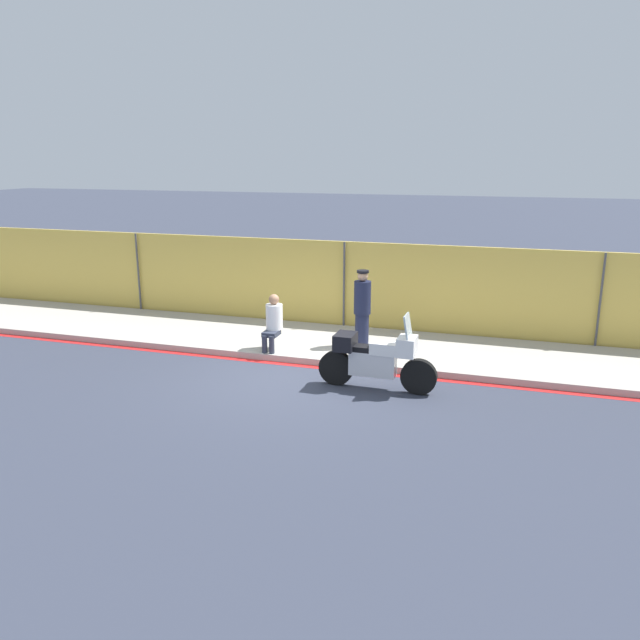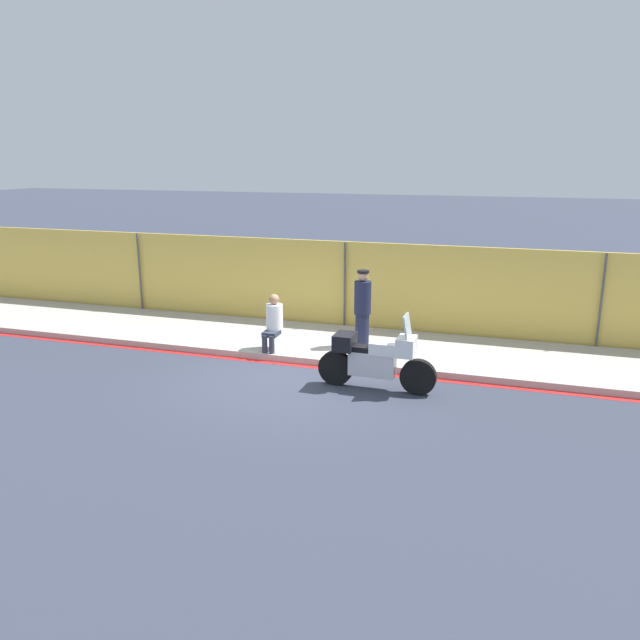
# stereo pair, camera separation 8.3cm
# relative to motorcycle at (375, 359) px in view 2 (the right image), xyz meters

# --- Properties ---
(ground_plane) EXTENTS (120.00, 120.00, 0.00)m
(ground_plane) POSITION_rel_motorcycle_xyz_m (-1.61, 0.12, -0.60)
(ground_plane) COLOR #333847
(sidewalk) EXTENTS (42.85, 2.77, 0.14)m
(sidewalk) POSITION_rel_motorcycle_xyz_m (-1.61, 2.31, -0.53)
(sidewalk) COLOR #ADA89E
(sidewalk) RESTS_ON ground_plane
(curb_paint_stripe) EXTENTS (42.85, 0.18, 0.01)m
(curb_paint_stripe) POSITION_rel_motorcycle_xyz_m (-1.61, 0.84, -0.59)
(curb_paint_stripe) COLOR red
(curb_paint_stripe) RESTS_ON ground_plane
(storefront_fence) EXTENTS (40.71, 0.17, 2.21)m
(storefront_fence) POSITION_rel_motorcycle_xyz_m (-1.61, 3.79, 0.51)
(storefront_fence) COLOR gold
(storefront_fence) RESTS_ON ground_plane
(motorcycle) EXTENTS (2.23, 0.52, 1.48)m
(motorcycle) POSITION_rel_motorcycle_xyz_m (0.00, 0.00, 0.00)
(motorcycle) COLOR black
(motorcycle) RESTS_ON ground_plane
(officer_standing) EXTENTS (0.37, 0.37, 1.68)m
(officer_standing) POSITION_rel_motorcycle_xyz_m (-0.79, 2.18, 0.41)
(officer_standing) COLOR #191E38
(officer_standing) RESTS_ON sidewalk
(person_seated_on_curb) EXTENTS (0.36, 0.62, 1.20)m
(person_seated_on_curb) POSITION_rel_motorcycle_xyz_m (-2.55, 1.36, 0.20)
(person_seated_on_curb) COLOR #2D3342
(person_seated_on_curb) RESTS_ON sidewalk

